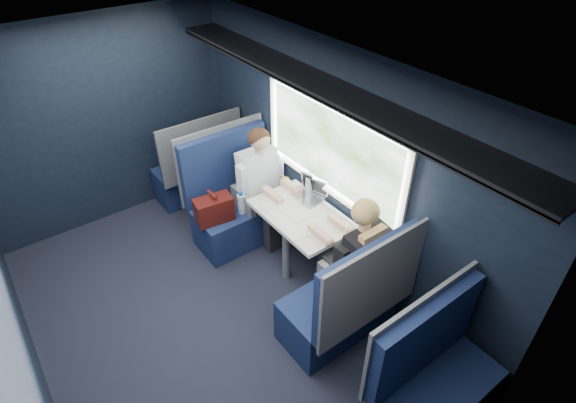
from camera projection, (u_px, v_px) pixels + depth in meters
ground at (211, 318)px, 4.20m from camera, size 2.80×4.20×0.01m
room_shell at (193, 186)px, 3.33m from camera, size 3.00×4.40×2.40m
table at (299, 221)px, 4.30m from camera, size 0.62×1.00×0.74m
seat_bay_near at (236, 205)px, 4.90m from camera, size 1.06×0.62×1.26m
seat_bay_far at (345, 304)px, 3.80m from camera, size 1.04×0.62×1.26m
seat_row_front at (198, 169)px, 5.52m from camera, size 1.04×0.51×1.16m
seat_row_back at (432, 384)px, 3.20m from camera, size 1.04×0.51×1.16m
man at (264, 181)px, 4.75m from camera, size 0.53×0.56×1.32m
woman at (356, 253)px, 3.84m from camera, size 0.53×0.56×1.32m
papers at (297, 212)px, 4.28m from camera, size 0.58×0.76×0.01m
laptop at (310, 192)px, 4.44m from camera, size 0.32×0.37×0.24m
bottle_small at (309, 184)px, 4.49m from camera, size 0.07×0.07×0.23m
cup at (295, 188)px, 4.54m from camera, size 0.06×0.06×0.08m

